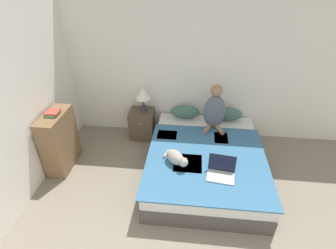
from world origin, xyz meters
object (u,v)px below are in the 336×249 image
(pillow_far, at_px, (227,114))
(cat_tabby, at_px, (176,158))
(person_sitting, at_px, (215,110))
(table_lamp, at_px, (143,95))
(bed, at_px, (205,161))
(nightstand, at_px, (142,124))
(pillow_near, at_px, (185,112))
(book_stack_top, at_px, (52,113))
(laptop_open, at_px, (221,172))
(bookshelf, at_px, (60,141))

(pillow_far, xyz_separation_m, cat_tabby, (-0.80, -1.27, -0.02))
(person_sitting, relative_size, table_lamp, 1.71)
(bed, height_order, cat_tabby, cat_tabby)
(cat_tabby, distance_m, nightstand, 1.44)
(pillow_near, height_order, book_stack_top, book_stack_top)
(bed, xyz_separation_m, nightstand, (-1.15, 0.87, 0.06))
(laptop_open, bearing_deg, bed, 117.05)
(pillow_near, xyz_separation_m, laptop_open, (0.55, -1.43, -0.06))
(cat_tabby, distance_m, laptop_open, 0.63)
(pillow_near, distance_m, pillow_far, 0.75)
(pillow_near, distance_m, person_sitting, 0.60)
(pillow_far, distance_m, person_sitting, 0.43)
(nightstand, height_order, book_stack_top, book_stack_top)
(pillow_near, relative_size, nightstand, 0.96)
(laptop_open, distance_m, bookshelf, 2.48)
(person_sitting, distance_m, bookshelf, 2.50)
(pillow_near, height_order, nightstand, pillow_near)
(pillow_near, height_order, laptop_open, laptop_open)
(person_sitting, relative_size, nightstand, 1.43)
(pillow_near, relative_size, pillow_far, 1.00)
(pillow_near, height_order, bookshelf, bookshelf)
(cat_tabby, relative_size, book_stack_top, 2.10)
(pillow_near, xyz_separation_m, bookshelf, (-1.89, -0.98, -0.08))
(laptop_open, relative_size, nightstand, 0.73)
(person_sitting, bearing_deg, bed, -100.30)
(pillow_far, height_order, laptop_open, laptop_open)
(pillow_near, bearing_deg, bed, -67.99)
(nightstand, bearing_deg, cat_tabby, -59.04)
(pillow_near, distance_m, book_stack_top, 2.16)
(bookshelf, distance_m, book_stack_top, 0.50)
(laptop_open, relative_size, bookshelf, 0.41)
(table_lamp, bearing_deg, book_stack_top, -140.59)
(cat_tabby, relative_size, bookshelf, 0.46)
(cat_tabby, relative_size, laptop_open, 1.10)
(person_sitting, height_order, bookshelf, person_sitting)
(nightstand, bearing_deg, bookshelf, -140.04)
(pillow_near, bearing_deg, cat_tabby, -92.26)
(pillow_near, distance_m, nightstand, 0.83)
(pillow_near, bearing_deg, table_lamp, -177.01)
(bed, height_order, pillow_far, pillow_far)
(nightstand, bearing_deg, table_lamp, 18.05)
(pillow_near, xyz_separation_m, cat_tabby, (-0.05, -1.27, -0.02))
(nightstand, bearing_deg, bed, -37.20)
(cat_tabby, bearing_deg, bed, 85.29)
(person_sitting, xyz_separation_m, book_stack_top, (-2.37, -0.71, 0.20))
(laptop_open, bearing_deg, book_stack_top, 176.94)
(nightstand, bearing_deg, pillow_near, 3.85)
(pillow_near, distance_m, bookshelf, 2.13)
(table_lamp, relative_size, bookshelf, 0.48)
(nightstand, height_order, table_lamp, table_lamp)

